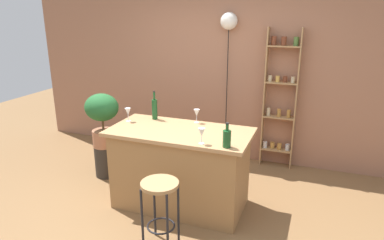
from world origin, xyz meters
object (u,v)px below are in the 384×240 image
(bar_stool, at_px, (160,199))
(bottle_sauce_amber, at_px, (155,109))
(spice_shelf, at_px, (280,99))
(wine_glass_right, at_px, (201,133))
(potted_plant, at_px, (102,115))
(wine_glass_left, at_px, (128,112))
(plant_stool, at_px, (106,161))
(pendant_globe_light, at_px, (229,22))
(bottle_soda_blue, at_px, (227,138))
(wine_glass_center, at_px, (197,113))

(bar_stool, relative_size, bottle_sauce_amber, 1.96)
(bar_stool, bearing_deg, spice_shelf, 70.86)
(bar_stool, distance_m, wine_glass_right, 0.75)
(spice_shelf, height_order, potted_plant, spice_shelf)
(spice_shelf, relative_size, wine_glass_left, 12.16)
(plant_stool, xyz_separation_m, pendant_globe_light, (1.38, 1.20, 1.82))
(wine_glass_left, relative_size, wine_glass_right, 1.00)
(bar_stool, height_order, bottle_soda_blue, bottle_soda_blue)
(wine_glass_right, bearing_deg, wine_glass_center, 113.76)
(wine_glass_right, bearing_deg, spice_shelf, 73.20)
(bar_stool, bearing_deg, plant_stool, 140.84)
(wine_glass_center, xyz_separation_m, pendant_globe_light, (0.04, 1.22, 0.99))
(bar_stool, xyz_separation_m, pendant_globe_light, (0.01, 2.31, 1.52))
(bottle_soda_blue, bearing_deg, wine_glass_left, 163.61)
(bottle_soda_blue, bearing_deg, potted_plant, 160.96)
(bottle_sauce_amber, xyz_separation_m, wine_glass_center, (0.53, 0.05, -0.02))
(pendant_globe_light, bearing_deg, plant_stool, -139.11)
(plant_stool, xyz_separation_m, bottle_sauce_amber, (0.81, -0.07, 0.85))
(bar_stool, distance_m, bottle_sauce_amber, 1.31)
(pendant_globe_light, bearing_deg, potted_plant, -139.11)
(potted_plant, xyz_separation_m, wine_glass_left, (0.55, -0.26, 0.17))
(pendant_globe_light, bearing_deg, bottle_soda_blue, -74.94)
(wine_glass_center, xyz_separation_m, wine_glass_right, (0.28, -0.63, 0.00))
(spice_shelf, height_order, wine_glass_right, spice_shelf)
(plant_stool, bearing_deg, potted_plant, 0.00)
(plant_stool, bearing_deg, bottle_soda_blue, -19.04)
(spice_shelf, distance_m, wine_glass_center, 1.44)
(wine_glass_right, bearing_deg, bottle_soda_blue, -0.12)
(spice_shelf, distance_m, bottle_sauce_amber, 1.83)
(spice_shelf, height_order, bottle_soda_blue, spice_shelf)
(wine_glass_center, height_order, pendant_globe_light, pendant_globe_light)
(bar_stool, bearing_deg, wine_glass_left, 133.62)
(pendant_globe_light, bearing_deg, bottle_sauce_amber, -114.20)
(pendant_globe_light, bearing_deg, spice_shelf, -2.46)
(bottle_sauce_amber, bearing_deg, potted_plant, 175.37)
(wine_glass_right, height_order, pendant_globe_light, pendant_globe_light)
(spice_shelf, height_order, wine_glass_left, spice_shelf)
(bar_stool, height_order, wine_glass_center, wine_glass_center)
(bottle_soda_blue, relative_size, bottle_sauce_amber, 0.71)
(plant_stool, bearing_deg, wine_glass_right, -21.81)
(bottle_soda_blue, relative_size, wine_glass_center, 1.52)
(potted_plant, distance_m, bottle_soda_blue, 1.99)
(potted_plant, bearing_deg, bottle_soda_blue, -19.04)
(bottle_sauce_amber, bearing_deg, wine_glass_center, 4.99)
(spice_shelf, relative_size, wine_glass_center, 12.16)
(bar_stool, bearing_deg, wine_glass_right, 62.51)
(wine_glass_center, bearing_deg, spice_shelf, 55.16)
(bar_stool, relative_size, wine_glass_center, 4.20)
(spice_shelf, distance_m, potted_plant, 2.46)
(wine_glass_center, bearing_deg, plant_stool, 179.16)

